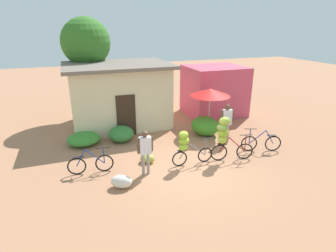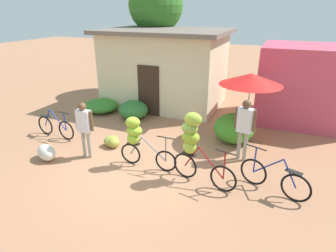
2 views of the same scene
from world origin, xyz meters
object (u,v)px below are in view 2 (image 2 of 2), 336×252
bicycle_leftmost (56,127)px  bicycle_center_loaded (194,141)px  building_low (166,67)px  shop_pink (304,84)px  person_bystander (245,124)px  bicycle_by_shop (274,178)px  produce_sack (46,152)px  tree_behind_building (156,6)px  bicycle_near_pile (138,138)px  person_vendor (84,125)px  banana_pile_on_ground (112,142)px  market_umbrella (251,79)px

bicycle_leftmost → bicycle_center_loaded: 5.12m
building_low → bicycle_center_loaded: 6.36m
shop_pink → building_low: bearing=-179.9°
person_bystander → bicycle_by_shop: bearing=-54.7°
bicycle_leftmost → produce_sack: 1.57m
building_low → tree_behind_building: tree_behind_building is taller
building_low → produce_sack: 6.40m
bicycle_center_loaded → produce_sack: (-4.16, -0.60, -0.85)m
building_low → bicycle_leftmost: 5.36m
bicycle_near_pile → bicycle_center_loaded: bicycle_center_loaded is taller
person_vendor → bicycle_leftmost: bearing=157.9°
tree_behind_building → bicycle_center_loaded: 9.10m
tree_behind_building → produce_sack: bearing=-88.8°
bicycle_near_pile → produce_sack: bicycle_near_pile is taller
building_low → banana_pile_on_ground: building_low is taller
bicycle_leftmost → person_vendor: (1.83, -0.74, 0.65)m
bicycle_near_pile → person_bystander: bearing=28.8°
bicycle_center_loaded → produce_sack: 4.29m
tree_behind_building → bicycle_near_pile: bearing=-69.4°
building_low → market_umbrella: size_ratio=2.41×
bicycle_leftmost → person_vendor: person_vendor is taller
bicycle_center_loaded → banana_pile_on_ground: size_ratio=2.52×
building_low → market_umbrella: (3.92, -2.60, 0.39)m
bicycle_by_shop → person_bystander: 1.75m
market_umbrella → tree_behind_building: bearing=139.3°
produce_sack → bicycle_by_shop: bearing=7.5°
tree_behind_building → market_umbrella: tree_behind_building is taller
shop_pink → produce_sack: shop_pink is taller
market_umbrella → person_vendor: bearing=-143.7°
bicycle_near_pile → bicycle_by_shop: bicycle_near_pile is taller
bicycle_leftmost → person_bystander: 6.08m
bicycle_leftmost → produce_sack: bearing=-57.2°
person_vendor → person_bystander: (4.16, 1.52, 0.09)m
tree_behind_building → bicycle_center_loaded: (4.33, -7.41, -3.03)m
bicycle_center_loaded → person_bystander: (0.97, 1.50, 0.03)m
tree_behind_building → bicycle_by_shop: size_ratio=3.40×
bicycle_center_loaded → produce_sack: bicycle_center_loaded is taller
market_umbrella → bicycle_leftmost: bearing=-159.2°
shop_pink → market_umbrella: shop_pink is taller
bicycle_near_pile → bicycle_center_loaded: size_ratio=0.94×
bicycle_near_pile → banana_pile_on_ground: size_ratio=2.35×
building_low → bicycle_near_pile: size_ratio=3.17×
shop_pink → produce_sack: (-6.70, -6.16, -1.18)m
bicycle_by_shop → market_umbrella: bearing=110.6°
bicycle_near_pile → bicycle_by_shop: size_ratio=1.03×
market_umbrella → bicycle_near_pile: bearing=-130.6°
shop_pink → person_bystander: size_ratio=1.80×
bicycle_near_pile → bicycle_by_shop: (3.48, 0.10, -0.47)m
bicycle_leftmost → person_bystander: size_ratio=0.91×
building_low → bicycle_center_loaded: size_ratio=2.97×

